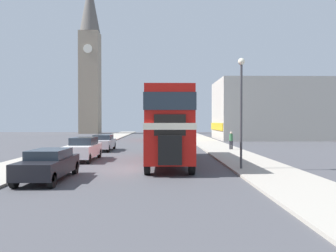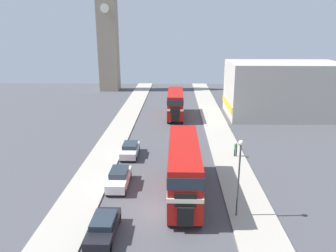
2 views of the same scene
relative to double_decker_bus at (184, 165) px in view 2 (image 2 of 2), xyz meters
name	(u,v)px [view 2 (image 2 of 2)]	position (x,y,z in m)	size (l,w,h in m)	color
ground_plane	(162,212)	(-1.69, -2.93, -2.63)	(120.00, 120.00, 0.00)	#47474C
sidewalk_right	(251,213)	(5.06, -2.93, -2.57)	(3.50, 120.00, 0.12)	#A8A093
sidewalk_left	(74,210)	(-8.44, -2.93, -2.57)	(3.50, 120.00, 0.12)	#A8A093
double_decker_bus	(184,165)	(0.00, 0.00, 0.00)	(2.50, 11.21, 4.43)	#B2140F
bus_distant	(175,102)	(-0.81, 25.16, -0.24)	(2.38, 9.68, 4.00)	#B2140F
car_parked_near	(103,227)	(-5.43, -6.05, -1.91)	(1.68, 4.30, 1.37)	black
car_parked_mid	(119,178)	(-5.63, 1.23, -1.84)	(1.65, 4.27, 1.55)	white
car_parked_far	(130,149)	(-5.64, 8.43, -1.89)	(1.69, 4.20, 1.41)	silver
pedestrian_walking	(236,148)	(5.76, 8.36, -1.62)	(0.32, 0.32, 1.57)	#282833
street_lamp	(239,167)	(3.84, -3.36, 1.32)	(0.36, 0.36, 5.86)	#38383D
church_tower	(107,12)	(-15.58, 48.27, 14.04)	(4.21, 4.21, 32.61)	gray
shop_building_block	(283,90)	(15.99, 26.19, 1.58)	(17.16, 10.24, 8.43)	#B2ADA3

